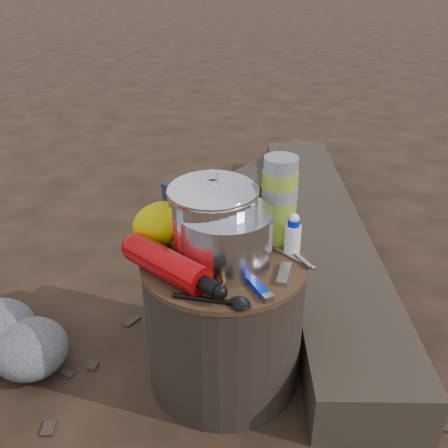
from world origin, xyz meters
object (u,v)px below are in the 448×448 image
log_main (319,235)px  thermos (279,200)px  travel_mug (230,205)px  fuel_bottle (167,264)px  stump (224,320)px  camping_pot (213,218)px

log_main → thermos: (-0.49, -0.36, 0.42)m
travel_mug → fuel_bottle: bearing=-151.3°
stump → log_main: 0.77m
camping_pot → thermos: (0.19, -0.01, 0.01)m
thermos → log_main: bearing=36.1°
camping_pot → travel_mug: 0.17m
log_main → thermos: bearing=-112.0°
stump → camping_pot: bearing=116.6°
fuel_bottle → thermos: (0.33, 0.02, 0.08)m
log_main → travel_mug: travel_mug is taller
stump → log_main: stump is taller
stump → fuel_bottle: bearing=179.4°
stump → log_main: bearing=29.3°
camping_pot → fuel_bottle: size_ratio=0.73×
stump → thermos: 0.35m
thermos → fuel_bottle: bearing=-177.3°
camping_pot → log_main: bearing=27.0°
camping_pot → fuel_bottle: (-0.14, -0.03, -0.07)m
fuel_bottle → thermos: size_ratio=1.30×
fuel_bottle → camping_pot: bearing=-6.5°
log_main → stump: bearing=-118.8°
log_main → fuel_bottle: bearing=-123.6°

